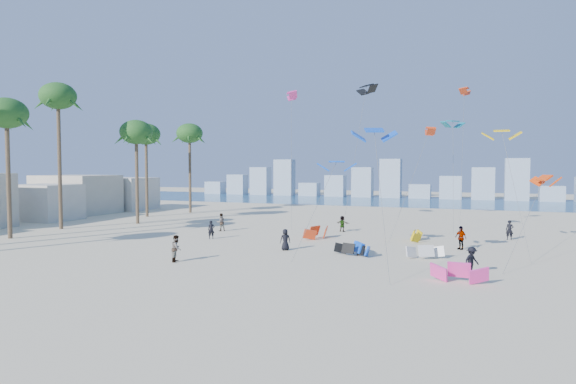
% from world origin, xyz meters
% --- Properties ---
extents(ground, '(220.00, 220.00, 0.00)m').
position_xyz_m(ground, '(0.00, 0.00, 0.00)').
color(ground, beige).
rests_on(ground, ground).
extents(ocean, '(220.00, 220.00, 0.00)m').
position_xyz_m(ocean, '(0.00, 72.00, 0.01)').
color(ocean, navy).
rests_on(ocean, ground).
extents(kitesurfer_near, '(0.74, 0.70, 1.71)m').
position_xyz_m(kitesurfer_near, '(-4.50, 15.55, 0.85)').
color(kitesurfer_near, black).
rests_on(kitesurfer_near, ground).
extents(kitesurfer_mid, '(0.95, 1.09, 1.89)m').
position_xyz_m(kitesurfer_mid, '(-1.30, 5.22, 0.95)').
color(kitesurfer_mid, gray).
rests_on(kitesurfer_mid, ground).
extents(kitesurfers_far, '(28.70, 17.61, 1.92)m').
position_xyz_m(kitesurfers_far, '(9.12, 17.72, 0.89)').
color(kitesurfers_far, black).
rests_on(kitesurfers_far, ground).
extents(grounded_kites, '(16.19, 16.89, 1.07)m').
position_xyz_m(grounded_kites, '(11.52, 13.88, 0.48)').
color(grounded_kites, black).
rests_on(grounded_kites, ground).
extents(flying_kites, '(35.30, 36.50, 16.65)m').
position_xyz_m(flying_kites, '(12.40, 24.06, 12.00)').
color(flying_kites, blue).
rests_on(flying_kites, ground).
extents(palm_row, '(8.34, 44.80, 15.70)m').
position_xyz_m(palm_row, '(-21.56, 16.12, 11.81)').
color(palm_row, brown).
rests_on(palm_row, ground).
extents(beachfront_buildings, '(11.50, 43.00, 6.00)m').
position_xyz_m(beachfront_buildings, '(-33.69, 20.82, 2.67)').
color(beachfront_buildings, beige).
rests_on(beachfront_buildings, ground).
extents(distant_skyline, '(85.00, 3.00, 8.40)m').
position_xyz_m(distant_skyline, '(-1.19, 82.00, 3.09)').
color(distant_skyline, '#9EADBF').
rests_on(distant_skyline, ground).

